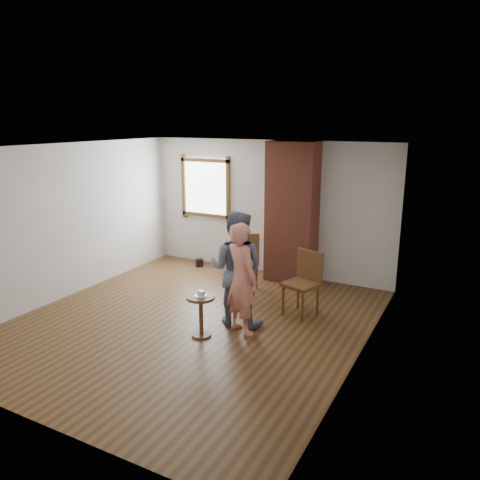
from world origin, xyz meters
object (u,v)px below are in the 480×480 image
object	(u,v)px
dining_chair_right	(304,279)
man	(236,269)
person_pink	(241,279)
dining_chair_left	(245,260)
stoneware_crock	(226,260)
side_table	(201,309)

from	to	relation	value
dining_chair_right	man	world-z (taller)	man
dining_chair_right	person_pink	world-z (taller)	person_pink
dining_chair_left	person_pink	size ratio (longest dim) A/B	0.63
stoneware_crock	dining_chair_right	world-z (taller)	dining_chair_right
man	stoneware_crock	bearing A→B (deg)	-64.48
dining_chair_left	person_pink	bearing A→B (deg)	-82.26
stoneware_crock	dining_chair_left	size ratio (longest dim) A/B	0.43
side_table	dining_chair_right	bearing A→B (deg)	54.74
side_table	person_pink	world-z (taller)	person_pink
stoneware_crock	person_pink	bearing A→B (deg)	-56.20
stoneware_crock	side_table	bearing A→B (deg)	-67.48
person_pink	side_table	bearing A→B (deg)	64.63
stoneware_crock	man	xyz separation A→B (m)	(1.36, -2.10, 0.64)
dining_chair_left	dining_chair_right	bearing A→B (deg)	-38.96
side_table	person_pink	bearing A→B (deg)	40.69
stoneware_crock	side_table	world-z (taller)	side_table
side_table	person_pink	distance (m)	0.71
dining_chair_right	person_pink	bearing A→B (deg)	-101.24
side_table	man	distance (m)	0.80
dining_chair_left	person_pink	distance (m)	1.73
man	side_table	bearing A→B (deg)	61.40
side_table	dining_chair_left	bearing A→B (deg)	98.70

